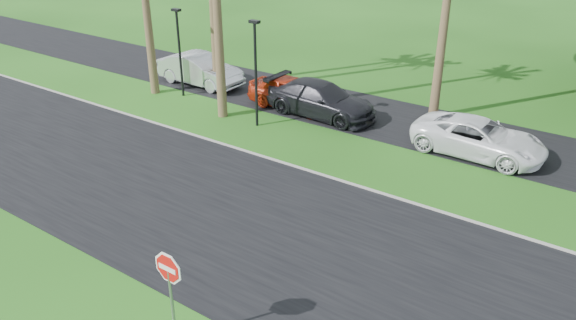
# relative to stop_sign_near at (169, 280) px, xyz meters

# --- Properties ---
(ground) EXTENTS (120.00, 120.00, 0.00)m
(ground) POSITION_rel_stop_sign_near_xyz_m (-0.50, 3.00, -1.77)
(ground) COLOR #1D4C13
(ground) RESTS_ON ground
(road) EXTENTS (120.00, 8.00, 0.02)m
(road) POSITION_rel_stop_sign_near_xyz_m (-0.50, 5.00, -1.76)
(road) COLOR black
(road) RESTS_ON ground
(parking_strip) EXTENTS (120.00, 5.00, 0.02)m
(parking_strip) POSITION_rel_stop_sign_near_xyz_m (-0.50, 15.50, -1.76)
(parking_strip) COLOR black
(parking_strip) RESTS_ON ground
(curb) EXTENTS (120.00, 0.12, 0.06)m
(curb) POSITION_rel_stop_sign_near_xyz_m (-0.50, 9.05, -1.74)
(curb) COLOR gray
(curb) RESTS_ON ground
(stop_sign_near) EXTENTS (1.05, 0.07, 2.62)m
(stop_sign_near) POSITION_rel_stop_sign_near_xyz_m (0.00, 0.00, 0.00)
(stop_sign_near) COLOR gray
(stop_sign_near) RESTS_ON ground
(streetlight_left) EXTENTS (0.45, 0.25, 4.34)m
(streetlight_left) POSITION_rel_stop_sign_near_xyz_m (-12.00, 12.50, 0.72)
(streetlight_left) COLOR black
(streetlight_left) RESTS_ON ground
(streetlight_right) EXTENTS (0.45, 0.25, 4.64)m
(streetlight_right) POSITION_rel_stop_sign_near_xyz_m (-6.50, 11.50, 0.88)
(streetlight_right) COLOR black
(streetlight_right) RESTS_ON ground
(car_silver) EXTENTS (4.90, 1.73, 1.61)m
(car_silver) POSITION_rel_stop_sign_near_xyz_m (-12.44, 14.29, -0.97)
(car_silver) COLOR silver
(car_silver) RESTS_ON ground
(car_red) EXTENTS (4.49, 1.88, 1.52)m
(car_red) POSITION_rel_stop_sign_near_xyz_m (-6.40, 14.19, -1.01)
(car_red) COLOR #AB260E
(car_red) RESTS_ON ground
(car_dark) EXTENTS (5.37, 2.28, 1.54)m
(car_dark) POSITION_rel_stop_sign_near_xyz_m (-4.82, 14.13, -1.00)
(car_dark) COLOR black
(car_dark) RESTS_ON ground
(car_minivan) EXTENTS (5.16, 2.45, 1.42)m
(car_minivan) POSITION_rel_stop_sign_near_xyz_m (2.47, 14.06, -1.06)
(car_minivan) COLOR white
(car_minivan) RESTS_ON ground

